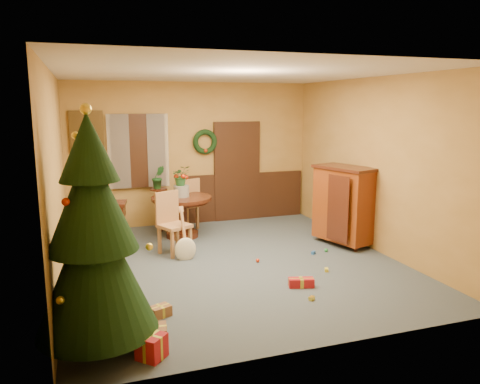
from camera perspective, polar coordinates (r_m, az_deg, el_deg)
name	(u,v)px	position (r m, az deg, el deg)	size (l,w,h in m)	color
room_envelope	(203,170)	(9.75, -4.54, 2.71)	(5.50, 5.50, 5.50)	#323D4A
dining_table	(182,209)	(8.78, -7.11, -2.05)	(1.12, 1.12, 0.77)	black
urn	(181,191)	(8.71, -7.16, 0.11)	(0.29, 0.29, 0.21)	slate
centerpiece_plant	(181,176)	(8.67, -7.20, 1.99)	(0.33, 0.29, 0.37)	#1E4C23
chair_near	(172,221)	(7.85, -8.35, -3.47)	(0.59, 0.59, 1.03)	olive
chair_far	(187,202)	(9.30, -6.50, -1.24)	(0.58, 0.58, 1.03)	olive
guitar	(185,235)	(7.51, -6.71, -5.22)	(0.35, 0.16, 0.82)	beige
plant_stand	(159,205)	(9.22, -9.82, -1.55)	(0.33, 0.33, 0.85)	black
stand_plant	(158,177)	(9.12, -9.93, 1.80)	(0.25, 0.20, 0.45)	#19471E
christmas_tree	(93,239)	(4.76, -17.44, -5.46)	(1.19, 1.19, 2.46)	#382111
writing_desk	(99,214)	(8.33, -16.83, -2.58)	(0.98, 0.61, 0.81)	black
sideboard	(344,203)	(8.40, 12.55, -1.32)	(0.87, 1.21, 1.40)	#531909
gift_a	(150,335)	(5.17, -10.86, -16.74)	(0.36, 0.29, 0.18)	brown
gift_b	(152,347)	(4.88, -10.72, -18.03)	(0.34, 0.34, 0.24)	#A7161D
gift_c	(160,311)	(5.73, -9.69, -14.12)	(0.28, 0.24, 0.13)	brown
gift_d	(301,282)	(6.54, 7.47, -10.88)	(0.37, 0.23, 0.12)	#A7161D
toy_a	(313,253)	(7.93, 8.94, -7.32)	(0.08, 0.05, 0.05)	#2659A6
toy_b	(326,250)	(8.08, 10.45, -6.99)	(0.06, 0.06, 0.06)	green
toy_c	(326,270)	(7.17, 10.49, -9.32)	(0.08, 0.05, 0.05)	yellow
toy_d	(258,260)	(7.45, 2.17, -8.33)	(0.06, 0.06, 0.06)	red
toy_e	(312,298)	(6.15, 8.73, -12.69)	(0.08, 0.05, 0.05)	yellow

